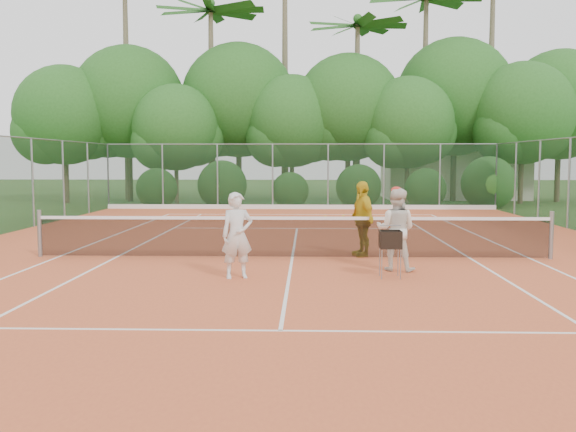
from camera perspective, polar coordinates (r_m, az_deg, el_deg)
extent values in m
plane|color=#2B4C1B|center=(14.93, 0.38, -3.81)|extent=(120.00, 120.00, 0.00)
cube|color=#CF5A2F|center=(14.93, 0.38, -3.77)|extent=(18.00, 36.00, 0.02)
cube|color=beige|center=(39.71, 14.39, 3.71)|extent=(8.00, 5.00, 3.00)
cylinder|color=gray|center=(16.13, -21.21, -1.45)|extent=(0.10, 0.10, 1.10)
cylinder|color=gray|center=(15.86, 22.36, -1.59)|extent=(0.10, 0.10, 1.10)
cube|color=black|center=(14.86, 0.38, -1.98)|extent=(11.87, 0.03, 0.86)
cube|color=white|center=(14.81, 0.38, -0.19)|extent=(11.87, 0.04, 0.07)
imported|color=silver|center=(12.31, -4.55, -1.73)|extent=(0.69, 0.56, 1.65)
imported|color=silver|center=(13.30, 9.57, -1.19)|extent=(0.99, 0.87, 1.69)
ellipsoid|color=red|center=(13.24, 9.62, 2.28)|extent=(0.22, 0.22, 0.14)
imported|color=gold|center=(15.20, 6.61, -0.24)|extent=(0.75, 1.12, 1.77)
cylinder|color=gray|center=(12.35, 8.34, -4.27)|extent=(0.02, 0.02, 0.58)
cylinder|color=gray|center=(12.74, 9.75, -4.00)|extent=(0.02, 0.02, 0.58)
cube|color=black|center=(12.48, 9.08, -2.06)|extent=(0.40, 0.40, 0.34)
sphere|color=gold|center=(25.52, 3.34, -0.03)|extent=(0.07, 0.07, 0.07)
sphere|color=#C9D230|center=(25.89, 4.94, 0.03)|extent=(0.07, 0.07, 0.07)
sphere|color=yellow|center=(24.70, 2.15, -0.19)|extent=(0.07, 0.07, 0.07)
cube|color=white|center=(26.73, 1.01, 0.14)|extent=(11.03, 0.06, 0.01)
cube|color=white|center=(16.03, -19.66, -3.41)|extent=(0.06, 23.77, 0.01)
cube|color=white|center=(15.77, 20.76, -3.57)|extent=(0.06, 23.77, 0.01)
cube|color=white|center=(15.58, -14.94, -3.52)|extent=(0.06, 23.77, 0.01)
cube|color=white|center=(15.38, 15.91, -3.65)|extent=(0.06, 23.77, 0.01)
cube|color=white|center=(21.27, 0.81, -1.11)|extent=(8.23, 0.06, 0.01)
cube|color=white|center=(8.66, -0.68, -10.15)|extent=(8.23, 0.06, 0.01)
cube|color=white|center=(14.92, 0.38, -3.72)|extent=(0.06, 12.80, 0.01)
cube|color=#19381E|center=(29.76, 1.10, 3.52)|extent=(18.00, 0.02, 3.00)
cylinder|color=gray|center=(31.20, -15.70, 3.41)|extent=(0.07, 0.07, 3.00)
cylinder|color=gray|center=(30.99, 18.01, 3.34)|extent=(0.07, 0.07, 3.00)
cylinder|color=gray|center=(31.20, -15.70, 3.41)|extent=(0.07, 0.07, 3.00)
cylinder|color=gray|center=(30.99, 18.01, 3.34)|extent=(0.07, 0.07, 3.00)
cylinder|color=brown|center=(36.12, -19.12, 4.07)|extent=(0.26, 0.26, 3.75)
sphere|color=#23541C|center=(36.19, -19.24, 8.47)|extent=(5.25, 5.25, 5.25)
cylinder|color=brown|center=(36.60, -13.88, 4.72)|extent=(0.30, 0.30, 4.40)
sphere|color=#23541C|center=(36.74, -13.99, 9.80)|extent=(6.16, 6.16, 6.16)
cylinder|color=brown|center=(33.96, -9.89, 3.77)|extent=(0.22, 0.22, 3.20)
sphere|color=#23541C|center=(33.99, -9.95, 7.76)|extent=(4.48, 4.48, 4.48)
cylinder|color=brown|center=(35.96, -4.39, 4.93)|extent=(0.31, 0.31, 4.50)
sphere|color=#23541C|center=(36.11, -4.42, 10.22)|extent=(6.30, 6.30, 6.30)
cylinder|color=brown|center=(34.26, 0.35, 4.10)|extent=(0.24, 0.24, 3.50)
sphere|color=#23541C|center=(34.32, 0.36, 8.43)|extent=(4.90, 4.90, 4.90)
cylinder|color=brown|center=(34.81, 5.33, 4.59)|extent=(0.28, 0.28, 4.10)
sphere|color=#23541C|center=(34.93, 5.37, 9.57)|extent=(5.74, 5.74, 5.74)
cylinder|color=brown|center=(33.94, 10.53, 3.93)|extent=(0.23, 0.23, 3.40)
sphere|color=#23541C|center=(33.99, 10.59, 8.17)|extent=(4.76, 4.76, 4.76)
cylinder|color=brown|center=(37.15, 14.50, 4.90)|extent=(0.32, 0.32, 4.65)
sphere|color=#23541C|center=(37.31, 14.62, 10.19)|extent=(6.51, 6.51, 6.51)
cylinder|color=brown|center=(35.73, 20.01, 4.08)|extent=(0.26, 0.26, 3.80)
sphere|color=#23541C|center=(35.81, 20.15, 8.58)|extent=(5.32, 5.32, 5.32)
cylinder|color=brown|center=(38.07, 22.86, 4.37)|extent=(0.29, 0.29, 4.25)
sphere|color=#23541C|center=(38.19, 23.02, 9.09)|extent=(5.95, 5.95, 5.95)
cone|color=brown|center=(38.41, -14.14, 11.15)|extent=(0.44, 0.44, 13.00)
cone|color=brown|center=(36.29, -6.81, 10.05)|extent=(0.44, 0.44, 11.00)
sphere|color=#23541C|center=(37.15, -6.90, 18.27)|extent=(0.50, 0.50, 0.50)
cone|color=brown|center=(38.13, -0.28, 12.86)|extent=(0.44, 0.44, 15.00)
cone|color=brown|center=(35.45, 6.14, 9.36)|extent=(0.44, 0.44, 10.00)
sphere|color=#23541C|center=(36.15, 6.21, 17.05)|extent=(0.50, 0.50, 0.50)
cone|color=brown|center=(38.02, 12.05, 10.50)|extent=(0.44, 0.44, 12.00)
cone|color=brown|center=(39.98, 17.58, 11.54)|extent=(0.44, 0.44, 14.00)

